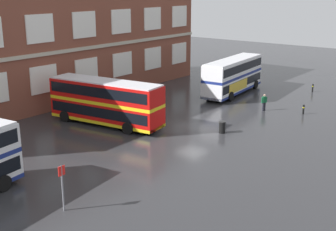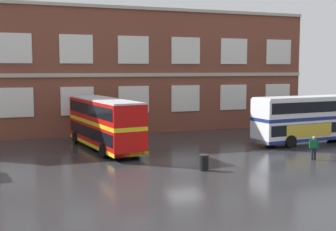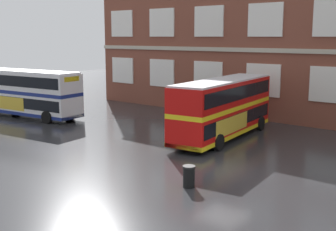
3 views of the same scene
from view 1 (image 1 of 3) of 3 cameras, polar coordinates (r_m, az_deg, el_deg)
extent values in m
plane|color=#2B2B2D|center=(41.37, 0.80, -0.88)|extent=(120.00, 120.00, 0.00)
cube|color=brown|center=(49.67, -16.07, 8.58)|extent=(44.19, 8.00, 12.18)
cube|color=#B2A893|center=(46.49, -13.03, 8.00)|extent=(44.19, 0.16, 0.36)
cube|color=silver|center=(45.25, -15.55, 4.47)|extent=(3.09, 0.12, 2.68)
cube|color=silver|center=(48.66, -10.34, 5.60)|extent=(3.09, 0.12, 2.68)
cube|color=silver|center=(52.43, -5.83, 6.54)|extent=(3.09, 0.12, 2.68)
cube|color=silver|center=(56.49, -1.94, 7.31)|extent=(3.09, 0.12, 2.68)
cube|color=silver|center=(60.78, 1.43, 7.95)|extent=(3.09, 0.12, 2.68)
cube|color=silver|center=(44.55, -16.03, 10.61)|extent=(3.09, 0.12, 2.68)
cube|color=silver|center=(48.01, -10.64, 11.32)|extent=(3.09, 0.12, 2.68)
cube|color=silver|center=(51.83, -5.99, 11.85)|extent=(3.09, 0.12, 2.68)
cube|color=silver|center=(55.94, -1.99, 12.25)|extent=(3.09, 0.12, 2.68)
cube|color=silver|center=(60.27, 1.46, 12.54)|extent=(3.09, 0.12, 2.68)
cube|color=yellow|center=(30.36, -20.05, -1.21)|extent=(0.28, 1.65, 0.40)
cylinder|color=black|center=(29.53, -20.26, -8.12)|extent=(1.07, 0.46, 1.04)
cube|color=red|center=(40.83, -7.90, 0.52)|extent=(4.01, 11.24, 1.75)
cube|color=black|center=(40.78, -7.92, 0.80)|extent=(3.99, 10.81, 0.90)
cube|color=yellow|center=(40.57, -7.96, 1.91)|extent=(4.01, 11.24, 0.30)
cube|color=red|center=(40.35, -8.01, 3.18)|extent=(4.01, 11.24, 1.55)
cube|color=black|center=(40.34, -8.02, 3.29)|extent=(3.99, 10.81, 0.90)
cube|color=yellow|center=(41.04, -7.86, -0.47)|extent=(4.03, 11.25, 0.28)
cube|color=silver|center=(40.18, -8.06, 4.34)|extent=(3.88, 11.01, 0.12)
cube|color=gold|center=(41.04, -5.35, 0.81)|extent=(0.68, 4.80, 1.10)
cube|color=yellow|center=(43.80, -13.70, 4.48)|extent=(1.65, 0.28, 0.40)
cylinder|color=black|center=(44.35, -10.79, 0.71)|extent=(0.46, 1.07, 1.04)
cylinder|color=black|center=(42.54, -13.02, -0.10)|extent=(0.46, 1.07, 1.04)
cylinder|color=black|center=(40.16, -3.03, -0.66)|extent=(0.46, 1.07, 1.04)
cylinder|color=black|center=(38.16, -5.12, -1.62)|extent=(0.46, 1.07, 1.04)
cube|color=silver|center=(52.70, 8.28, 4.08)|extent=(11.19, 3.55, 1.75)
cube|color=black|center=(52.66, 8.29, 4.31)|extent=(10.75, 3.55, 0.90)
cube|color=navy|center=(52.50, 8.32, 5.18)|extent=(11.19, 3.55, 0.30)
cube|color=silver|center=(52.33, 8.36, 6.17)|extent=(11.19, 3.55, 1.55)
cube|color=black|center=(52.32, 8.37, 6.25)|extent=(10.75, 3.55, 0.90)
cube|color=navy|center=(52.86, 8.24, 3.30)|extent=(11.19, 3.57, 0.28)
cube|color=silver|center=(52.19, 8.40, 7.07)|extent=(10.96, 3.43, 0.12)
cube|color=gold|center=(50.99, 8.98, 3.74)|extent=(4.82, 0.48, 1.10)
cube|color=yellow|center=(57.23, 10.68, 7.35)|extent=(0.21, 1.66, 0.40)
cylinder|color=black|center=(55.84, 11.09, 3.89)|extent=(1.07, 0.41, 1.04)
cylinder|color=black|center=(56.79, 8.71, 4.22)|extent=(1.07, 0.41, 1.04)
cylinder|color=black|center=(49.41, 7.99, 2.44)|extent=(1.07, 0.41, 1.04)
cylinder|color=black|center=(50.49, 5.36, 2.83)|extent=(1.07, 0.41, 1.04)
cylinder|color=black|center=(46.22, 12.24, 1.13)|extent=(0.22, 0.22, 0.85)
cylinder|color=black|center=(46.12, 12.03, 1.11)|extent=(0.22, 0.22, 0.85)
cube|color=#145933|center=(45.99, 12.19, 1.99)|extent=(0.47, 0.42, 0.60)
cylinder|color=#145933|center=(46.13, 12.46, 1.98)|extent=(0.15, 0.15, 0.57)
cylinder|color=#145933|center=(45.86, 11.91, 1.93)|extent=(0.15, 0.15, 0.57)
sphere|color=tan|center=(45.88, 12.22, 2.53)|extent=(0.22, 0.22, 0.22)
cylinder|color=slate|center=(25.83, -13.30, -9.05)|extent=(0.10, 0.10, 2.70)
cube|color=red|center=(25.38, -13.43, -6.88)|extent=(0.44, 0.04, 0.56)
cylinder|color=black|center=(38.60, 6.93, -1.54)|extent=(0.56, 0.56, 0.95)
cylinder|color=black|center=(38.44, 6.96, -0.81)|extent=(0.60, 0.60, 0.08)
cylinder|color=black|center=(55.90, 17.97, 3.36)|extent=(0.18, 0.18, 0.95)
cylinder|color=yellow|center=(55.85, 17.99, 3.57)|extent=(0.19, 0.19, 0.08)
cylinder|color=black|center=(45.84, 16.90, 0.73)|extent=(0.18, 0.18, 0.95)
cylinder|color=yellow|center=(45.78, 16.92, 0.98)|extent=(0.19, 0.19, 0.08)
camera|label=2|loc=(21.78, 54.14, -5.98)|focal=47.83mm
camera|label=3|loc=(43.96, 33.83, 6.67)|focal=46.94mm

